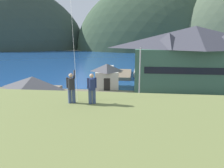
{
  "coord_description": "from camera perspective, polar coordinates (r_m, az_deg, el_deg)",
  "views": [
    {
      "loc": [
        1.77,
        -18.57,
        9.86
      ],
      "look_at": [
        -1.21,
        9.0,
        3.26
      ],
      "focal_mm": 34.37,
      "sensor_mm": 36.0,
      "label": 1
    }
  ],
  "objects": [
    {
      "name": "parked_car_back_row_left",
      "position": [
        22.82,
        22.89,
        -10.39
      ],
      "size": [
        4.34,
        2.34,
        1.82
      ],
      "color": "silver",
      "rests_on": "parking_lot_pad"
    },
    {
      "name": "parking_lot_pad",
      "position": [
        25.59,
        1.75,
        -9.15
      ],
      "size": [
        40.0,
        20.0,
        0.1
      ],
      "primitive_type": "cube",
      "color": "gray",
      "rests_on": "ground"
    },
    {
      "name": "parking_light_pole",
      "position": [
        29.6,
        7.39,
        3.01
      ],
      "size": [
        0.24,
        0.78,
        7.87
      ],
      "color": "#ADADB2",
      "rests_on": "parking_lot_pad"
    },
    {
      "name": "ground_plane",
      "position": [
        21.1,
        0.66,
        -14.46
      ],
      "size": [
        600.0,
        600.0,
        0.0
      ],
      "primitive_type": "plane",
      "color": "#66604C"
    },
    {
      "name": "far_hill_east_peak",
      "position": [
        133.63,
        9.64,
        8.97
      ],
      "size": [
        87.62,
        49.0,
        77.03
      ],
      "primitive_type": "ellipsoid",
      "color": "#334733",
      "rests_on": "ground"
    },
    {
      "name": "harbor_lodge",
      "position": [
        40.56,
        20.9,
        6.9
      ],
      "size": [
        21.71,
        9.35,
        11.07
      ],
      "color": "#38604C",
      "rests_on": "ground"
    },
    {
      "name": "bay_water",
      "position": [
        79.2,
        4.86,
        6.2
      ],
      "size": [
        360.0,
        84.0,
        0.03
      ],
      "primitive_type": "cube",
      "color": "navy",
      "rests_on": "ground"
    },
    {
      "name": "person_kite_flyer",
      "position": [
        12.41,
        -10.77,
        -0.77
      ],
      "size": [
        0.52,
        0.7,
        1.86
      ],
      "color": "#384770",
      "rests_on": "grassy_hill_foreground"
    },
    {
      "name": "moored_boat_wharfside",
      "position": [
        52.65,
        -0.46,
        3.39
      ],
      "size": [
        2.85,
        7.35,
        2.16
      ],
      "color": "silver",
      "rests_on": "ground"
    },
    {
      "name": "parked_car_front_row_silver",
      "position": [
        27.15,
        13.83,
        -5.91
      ],
      "size": [
        4.3,
        2.25,
        1.82
      ],
      "color": "#B28923",
      "rests_on": "parking_lot_pad"
    },
    {
      "name": "moored_boat_outer_mooring",
      "position": [
        51.78,
        6.98,
        3.12
      ],
      "size": [
        2.21,
        6.3,
        2.16
      ],
      "color": "#A8A399",
      "rests_on": "ground"
    },
    {
      "name": "parked_car_mid_row_center",
      "position": [
        26.32,
        -2.42,
        -6.14
      ],
      "size": [
        4.27,
        2.19,
        1.82
      ],
      "color": "red",
      "rests_on": "parking_lot_pad"
    },
    {
      "name": "storage_shed_near_lot",
      "position": [
        27.16,
        -20.08,
        -3.03
      ],
      "size": [
        6.46,
        5.12,
        4.94
      ],
      "color": "#756B5B",
      "rests_on": "ground"
    },
    {
      "name": "wharf_dock",
      "position": [
        50.87,
        3.24,
        2.59
      ],
      "size": [
        3.2,
        11.08,
        0.7
      ],
      "color": "#70604C",
      "rests_on": "ground"
    },
    {
      "name": "storage_shed_waterside",
      "position": [
        39.17,
        -1.36,
        2.28
      ],
      "size": [
        4.88,
        4.73,
        4.47
      ],
      "color": "beige",
      "rests_on": "ground"
    },
    {
      "name": "parked_car_lone_by_shed",
      "position": [
        20.31,
        6.56,
        -12.36
      ],
      "size": [
        4.29,
        2.23,
        1.82
      ],
      "color": "silver",
      "rests_on": "parking_lot_pad"
    },
    {
      "name": "person_companion",
      "position": [
        12.13,
        -5.37,
        -1.0
      ],
      "size": [
        0.52,
        0.4,
        1.74
      ],
      "color": "#384770",
      "rests_on": "grassy_hill_foreground"
    },
    {
      "name": "parked_car_mid_row_far",
      "position": [
        27.79,
        24.38,
        -6.3
      ],
      "size": [
        4.32,
        2.31,
        1.82
      ],
      "color": "red",
      "rests_on": "parking_lot_pad"
    }
  ]
}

